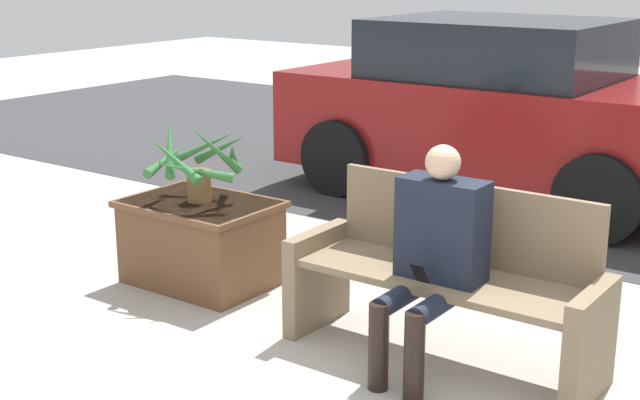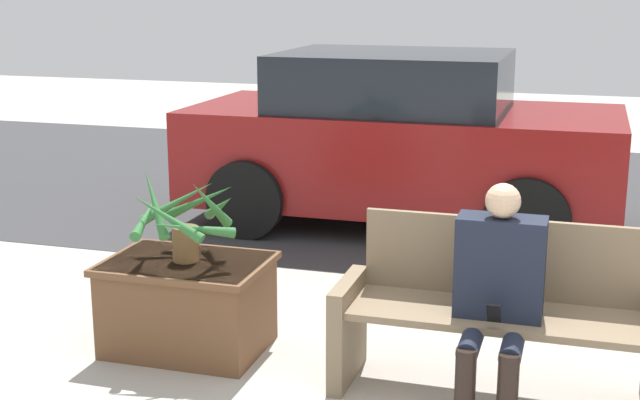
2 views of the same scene
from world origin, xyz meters
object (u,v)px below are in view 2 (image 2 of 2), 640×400
at_px(potted_plant, 184,218).
at_px(parked_car, 401,140).
at_px(person_seated, 498,287).
at_px(planter_box, 188,302).
at_px(bench, 496,317).

relative_size(potted_plant, parked_car, 0.18).
relative_size(person_seated, planter_box, 1.24).
bearing_deg(parked_car, bench, -69.78).
xyz_separation_m(bench, parked_car, (-1.24, 3.37, 0.35)).
xyz_separation_m(person_seated, potted_plant, (-1.88, 0.25, 0.16)).
distance_m(bench, person_seated, 0.30).
bearing_deg(bench, planter_box, 178.06).
xyz_separation_m(planter_box, parked_car, (0.63, 3.30, 0.48)).
bearing_deg(parked_car, potted_plant, -100.71).
height_order(potted_plant, parked_car, parked_car).
bearing_deg(planter_box, parked_car, 79.27).
relative_size(planter_box, parked_car, 0.25).
relative_size(bench, person_seated, 1.43).
bearing_deg(potted_plant, person_seated, -7.46).
bearing_deg(planter_box, person_seated, -7.63).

